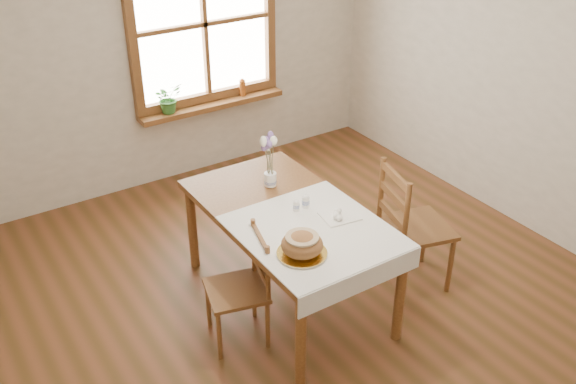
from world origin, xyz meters
name	(u,v)px	position (x,y,z in m)	size (l,w,h in m)	color
ground	(311,321)	(0.00, 0.00, 0.00)	(5.00, 5.00, 0.00)	brown
room_walls	(317,91)	(0.00, 0.00, 1.71)	(4.60, 5.10, 2.65)	silver
window	(204,24)	(0.50, 2.47, 1.45)	(1.46, 0.08, 1.46)	brown
window_sill	(212,105)	(0.50, 2.40, 0.69)	(1.46, 0.20, 0.05)	brown
dining_table	(288,222)	(0.00, 0.30, 0.66)	(0.90, 1.60, 0.75)	brown
table_linen	(314,231)	(0.00, 0.00, 0.76)	(0.91, 0.99, 0.01)	white
chair_left	(236,289)	(-0.50, 0.15, 0.40)	(0.38, 0.39, 0.81)	brown
chair_right	(417,226)	(0.90, -0.03, 0.49)	(0.46, 0.48, 0.99)	brown
bread_plate	(302,253)	(-0.21, -0.18, 0.77)	(0.30, 0.30, 0.02)	white
bread_loaf	(302,243)	(-0.21, -0.18, 0.85)	(0.26, 0.26, 0.14)	#9E6338
egg_napkin	(340,216)	(0.24, 0.04, 0.77)	(0.24, 0.20, 0.01)	white
eggs	(340,213)	(0.24, 0.04, 0.79)	(0.18, 0.16, 0.04)	white
salt_shaker	(296,205)	(0.04, 0.26, 0.80)	(0.04, 0.04, 0.08)	white
pepper_shaker	(306,201)	(0.12, 0.26, 0.81)	(0.05, 0.05, 0.10)	white
flower_vase	(270,180)	(0.08, 0.66, 0.80)	(0.09, 0.09, 0.10)	white
lavender_bouquet	(270,156)	(0.08, 0.66, 1.00)	(0.16, 0.16, 0.29)	#7D5EA6
potted_plant	(168,101)	(0.06, 2.40, 0.82)	(0.24, 0.27, 0.21)	#34702D
amber_bottle	(242,87)	(0.83, 2.40, 0.80)	(0.06, 0.06, 0.17)	#A2521E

